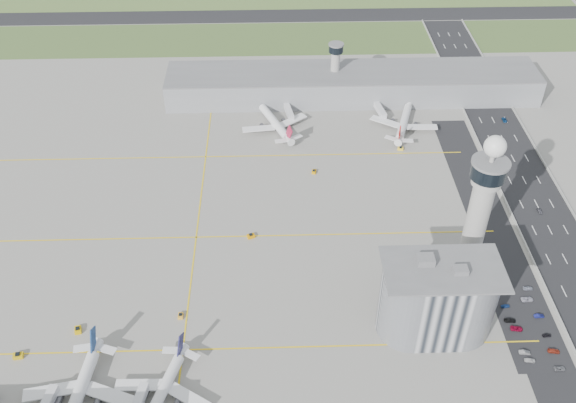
{
  "coord_description": "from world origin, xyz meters",
  "views": [
    {
      "loc": [
        -6.34,
        -175.58,
        188.52
      ],
      "look_at": [
        0.0,
        35.0,
        15.0
      ],
      "focal_mm": 40.0,
      "sensor_mm": 36.0,
      "label": 1
    }
  ],
  "objects_px": {
    "jet_bridge_far_0": "(286,107)",
    "car_hw_4": "(457,69)",
    "airplane_far_a": "(274,118)",
    "car_hw_2": "(504,120)",
    "car_lot_8": "(547,335)",
    "airplane_far_b": "(405,118)",
    "car_lot_2": "(516,328)",
    "airplane_near_c": "(160,390)",
    "car_lot_5": "(496,286)",
    "control_tower": "(481,202)",
    "car_lot_9": "(539,316)",
    "car_lot_11": "(528,288)",
    "tug_0": "(18,355)",
    "secondary_tower": "(335,65)",
    "car_lot_7": "(554,351)",
    "car_lot_3": "(510,320)",
    "tug_2": "(181,315)",
    "car_lot_10": "(527,299)",
    "car_hw_1": "(539,211)",
    "tug_3": "(251,236)",
    "car_lot_0": "(530,360)",
    "car_lot_1": "(525,352)",
    "airplane_near_b": "(76,392)",
    "tug_4": "(314,171)",
    "tug_1": "(78,330)",
    "car_lot_6": "(560,369)",
    "tug_5": "(400,148)",
    "car_lot_4": "(505,306)",
    "admin_building": "(437,299)"
  },
  "relations": [
    {
      "from": "jet_bridge_far_0",
      "to": "car_hw_4",
      "type": "distance_m",
      "value": 116.16
    },
    {
      "from": "airplane_far_a",
      "to": "car_hw_2",
      "type": "relative_size",
      "value": 9.61
    },
    {
      "from": "car_lot_8",
      "to": "car_hw_2",
      "type": "xyz_separation_m",
      "value": [
        27.33,
        146.76,
        0.09
      ]
    },
    {
      "from": "airplane_far_b",
      "to": "car_lot_2",
      "type": "height_order",
      "value": "airplane_far_b"
    },
    {
      "from": "airplane_near_c",
      "to": "car_lot_5",
      "type": "bearing_deg",
      "value": 127.63
    },
    {
      "from": "airplane_far_b",
      "to": "control_tower",
      "type": "bearing_deg",
      "value": -158.18
    },
    {
      "from": "car_lot_9",
      "to": "car_lot_11",
      "type": "relative_size",
      "value": 0.97
    },
    {
      "from": "airplane_near_c",
      "to": "tug_0",
      "type": "xyz_separation_m",
      "value": [
        -53.44,
        18.98,
        -4.67
      ]
    },
    {
      "from": "secondary_tower",
      "to": "jet_bridge_far_0",
      "type": "distance_m",
      "value": 36.91
    },
    {
      "from": "car_lot_7",
      "to": "car_lot_3",
      "type": "bearing_deg",
      "value": 47.03
    },
    {
      "from": "tug_2",
      "to": "car_lot_8",
      "type": "bearing_deg",
      "value": 175.67
    },
    {
      "from": "car_lot_10",
      "to": "car_hw_1",
      "type": "relative_size",
      "value": 1.32
    },
    {
      "from": "control_tower",
      "to": "tug_3",
      "type": "height_order",
      "value": "control_tower"
    },
    {
      "from": "car_lot_0",
      "to": "car_lot_9",
      "type": "relative_size",
      "value": 1.01
    },
    {
      "from": "airplane_near_c",
      "to": "tug_0",
      "type": "height_order",
      "value": "airplane_near_c"
    },
    {
      "from": "car_lot_1",
      "to": "car_lot_5",
      "type": "distance_m",
      "value": 32.11
    },
    {
      "from": "airplane_near_b",
      "to": "airplane_near_c",
      "type": "xyz_separation_m",
      "value": [
        27.49,
        0.38,
        -0.66
      ]
    },
    {
      "from": "car_lot_2",
      "to": "tug_3",
      "type": "bearing_deg",
      "value": 70.98
    },
    {
      "from": "tug_4",
      "to": "car_lot_0",
      "type": "xyz_separation_m",
      "value": [
        69.75,
        -113.7,
        -0.15
      ]
    },
    {
      "from": "car_lot_2",
      "to": "car_lot_10",
      "type": "height_order",
      "value": "car_lot_10"
    },
    {
      "from": "airplane_near_c",
      "to": "car_hw_1",
      "type": "height_order",
      "value": "airplane_near_c"
    },
    {
      "from": "airplane_near_b",
      "to": "tug_1",
      "type": "xyz_separation_m",
      "value": [
        -7.23,
        30.46,
        -5.37
      ]
    },
    {
      "from": "control_tower",
      "to": "car_lot_10",
      "type": "relative_size",
      "value": 13.64
    },
    {
      "from": "car_hw_4",
      "to": "car_lot_2",
      "type": "bearing_deg",
      "value": -96.99
    },
    {
      "from": "tug_0",
      "to": "car_lot_9",
      "type": "relative_size",
      "value": 0.9
    },
    {
      "from": "tug_2",
      "to": "car_lot_10",
      "type": "xyz_separation_m",
      "value": [
        134.09,
        4.3,
        -0.15
      ]
    },
    {
      "from": "car_lot_6",
      "to": "tug_3",
      "type": "bearing_deg",
      "value": 56.4
    },
    {
      "from": "airplane_far_a",
      "to": "airplane_far_b",
      "type": "bearing_deg",
      "value": -114.02
    },
    {
      "from": "airplane_far_b",
      "to": "tug_5",
      "type": "distance_m",
      "value": 22.33
    },
    {
      "from": "car_lot_1",
      "to": "tug_0",
      "type": "bearing_deg",
      "value": 95.01
    },
    {
      "from": "airplane_near_b",
      "to": "car_lot_7",
      "type": "relative_size",
      "value": 10.54
    },
    {
      "from": "tug_1",
      "to": "car_lot_9",
      "type": "bearing_deg",
      "value": -11.89
    },
    {
      "from": "control_tower",
      "to": "tug_5",
      "type": "xyz_separation_m",
      "value": [
        -12.52,
        85.37,
        -34.19
      ]
    },
    {
      "from": "airplane_far_a",
      "to": "jet_bridge_far_0",
      "type": "xyz_separation_m",
      "value": [
        6.88,
        15.81,
        -3.3
      ]
    },
    {
      "from": "tug_0",
      "to": "car_hw_4",
      "type": "relative_size",
      "value": 1.0
    },
    {
      "from": "car_lot_2",
      "to": "car_lot_5",
      "type": "bearing_deg",
      "value": 13.28
    },
    {
      "from": "tug_1",
      "to": "tug_2",
      "type": "height_order",
      "value": "tug_1"
    },
    {
      "from": "car_lot_11",
      "to": "car_hw_1",
      "type": "height_order",
      "value": "car_hw_1"
    },
    {
      "from": "tug_5",
      "to": "car_hw_1",
      "type": "xyz_separation_m",
      "value": [
        54.87,
        -51.13,
        -0.26
      ]
    },
    {
      "from": "car_lot_5",
      "to": "car_lot_9",
      "type": "relative_size",
      "value": 0.97
    },
    {
      "from": "tug_3",
      "to": "car_lot_8",
      "type": "xyz_separation_m",
      "value": [
        109.78,
        -57.09,
        -0.37
      ]
    },
    {
      "from": "car_lot_0",
      "to": "car_lot_2",
      "type": "height_order",
      "value": "car_lot_0"
    },
    {
      "from": "tug_4",
      "to": "car_lot_7",
      "type": "xyz_separation_m",
      "value": [
        79.65,
        -110.0,
        -0.19
      ]
    },
    {
      "from": "airplane_near_b",
      "to": "car_lot_0",
      "type": "distance_m",
      "value": 156.64
    },
    {
      "from": "control_tower",
      "to": "car_lot_0",
      "type": "relative_size",
      "value": 16.78
    },
    {
      "from": "car_lot_4",
      "to": "car_lot_5",
      "type": "height_order",
      "value": "car_lot_5"
    },
    {
      "from": "car_lot_9",
      "to": "car_hw_2",
      "type": "height_order",
      "value": "car_hw_2"
    },
    {
      "from": "airplane_near_b",
      "to": "car_lot_1",
      "type": "relative_size",
      "value": 11.4
    },
    {
      "from": "admin_building",
      "to": "tug_3",
      "type": "relative_size",
      "value": 13.36
    },
    {
      "from": "tug_2",
      "to": "tug_3",
      "type": "bearing_deg",
      "value": -119.43
    }
  ]
}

